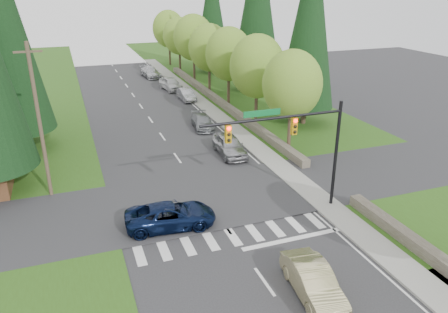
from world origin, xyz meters
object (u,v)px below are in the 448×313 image
suv_navy (171,216)px  parked_car_b (203,122)px  parked_car_c (186,94)px  parked_car_e (151,72)px  sedan_champagne (313,282)px  parked_car_a (229,145)px  parked_car_d (171,84)px

suv_navy → parked_car_b: size_ratio=1.20×
parked_car_c → parked_car_e: 14.55m
parked_car_e → parked_car_c: bearing=-90.1°
sedan_champagne → parked_car_a: parked_car_a is taller
sedan_champagne → suv_navy: (-4.60, 8.01, -0.01)m
parked_car_a → parked_car_e: size_ratio=0.94×
sedan_champagne → parked_car_d: (3.48, 41.18, 0.08)m
parked_car_c → parked_car_e: (-1.40, 14.48, 0.04)m
parked_car_d → suv_navy: bearing=-111.5°
sedan_champagne → parked_car_b: (2.57, 24.67, -0.11)m
sedan_champagne → parked_car_a: 17.57m
parked_car_e → parked_car_a: bearing=-95.6°
parked_car_a → parked_car_d: bearing=89.9°
parked_car_e → sedan_champagne: bearing=-98.6°
sedan_champagne → parked_car_d: parked_car_d is taller
parked_car_b → parked_car_d: size_ratio=0.91×
suv_navy → parked_car_c: size_ratio=1.24×
sedan_champagne → parked_car_c: sedan_champagne is taller
parked_car_d → parked_car_b: bearing=-101.0°
sedan_champagne → parked_car_c: size_ratio=1.07×
sedan_champagne → parked_car_b: sedan_champagne is taller
parked_car_a → parked_car_e: bearing=92.1°
suv_navy → parked_car_a: (7.17, 9.37, 0.09)m
parked_car_d → parked_car_e: 8.82m
parked_car_b → parked_car_c: size_ratio=1.04×
suv_navy → parked_car_c: 28.77m
parked_car_a → parked_car_d: (0.91, 23.80, 0.00)m
sedan_champagne → parked_car_b: size_ratio=1.03×
parked_car_a → parked_car_b: (0.00, 7.29, -0.18)m
parked_car_b → parked_car_e: parked_car_e is taller
sedan_champagne → parked_car_d: 41.32m
suv_navy → parked_car_d: (8.08, 33.17, 0.09)m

